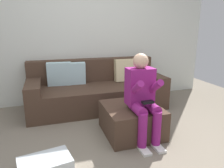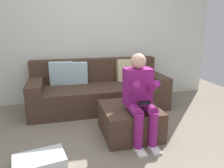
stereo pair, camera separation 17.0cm
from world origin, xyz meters
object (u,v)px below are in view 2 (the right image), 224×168
at_px(couch_sectional, 98,89).
at_px(storage_bin, 40,162).
at_px(ottoman, 129,120).
at_px(person_seated, 140,95).

bearing_deg(couch_sectional, storage_bin, -119.77).
distance_m(ottoman, person_seated, 0.44).
height_order(ottoman, person_seated, person_seated).
relative_size(couch_sectional, ottoman, 3.09).
height_order(person_seated, storage_bin, person_seated).
distance_m(person_seated, storage_bin, 1.31).
bearing_deg(storage_bin, ottoman, 21.98).
distance_m(couch_sectional, storage_bin, 1.82).
xyz_separation_m(couch_sectional, person_seated, (0.27, -1.30, 0.29)).
xyz_separation_m(ottoman, storage_bin, (-1.11, -0.45, -0.13)).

